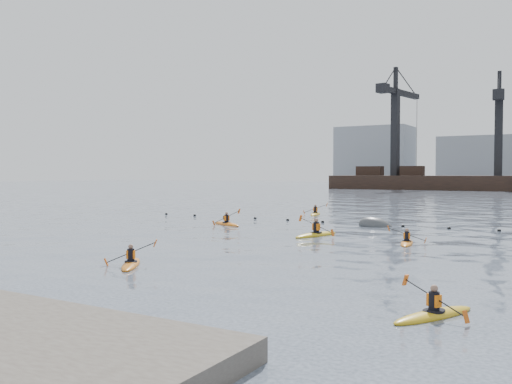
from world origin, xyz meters
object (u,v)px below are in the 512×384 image
Objects in this scene: kayaker_0 at (131,263)px; kayaker_4 at (407,242)px; mooring_buoy at (376,226)px; kayaker_1 at (434,313)px; kayaker_2 at (227,223)px; kayaker_5 at (315,214)px; kayaker_3 at (316,234)px.

kayaker_4 is at bearing 21.88° from kayaker_0.
mooring_buoy is (3.37, 20.24, -0.09)m from kayaker_0.
kayaker_1 is 0.90× the size of kayaker_2.
kayaker_1 reaches higher than mooring_buoy.
kayaker_4 is at bearing 133.57° from kayaker_1.
kayaker_5 is at bearing 145.36° from kayaker_1.
mooring_buoy is at bearing 94.16° from kayaker_3.
kayaker_0 is 12.20m from kayaker_1.
kayaker_1 is 23.68m from mooring_buoy.
kayaker_2 reaches higher than kayaker_0.
kayaker_0 reaches higher than kayaker_1.
kayaker_5 is 1.36× the size of mooring_buoy.
kayaker_0 is at bearing -85.83° from kayaker_3.
kayaker_2 is (-6.09, 15.97, 0.01)m from kayaker_0.
mooring_buoy is (1.21, 7.25, -0.11)m from kayaker_3.
kayaker_2 is 8.77m from kayaker_3.
kayaker_4 is 9.17m from mooring_buoy.
kayaker_3 is 16.19m from kayaker_5.
kayaker_5 is (-12.19, 15.59, 0.01)m from kayaker_4.
kayaker_5 is (-16.61, 29.51, 0.01)m from kayaker_1.
kayaker_5 reaches higher than kayaker_0.
mooring_buoy is at bearing 44.67° from kayaker_0.
kayaker_1 is 0.98× the size of kayaker_4.
kayaker_0 is 17.09m from kayaker_2.
kayaker_0 is 0.75× the size of kayaker_3.
kayaker_0 is at bearing -99.44° from mooring_buoy.
kayaker_0 is 0.87× the size of kayaker_2.
kayaker_5 reaches higher than kayaker_1.
kayaker_2 reaches higher than kayaker_1.
kayaker_3 reaches higher than kayaker_4.
kayaker_3 is at bearing 149.84° from kayaker_1.
kayaker_5 is at bearing -63.23° from kayaker_4.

